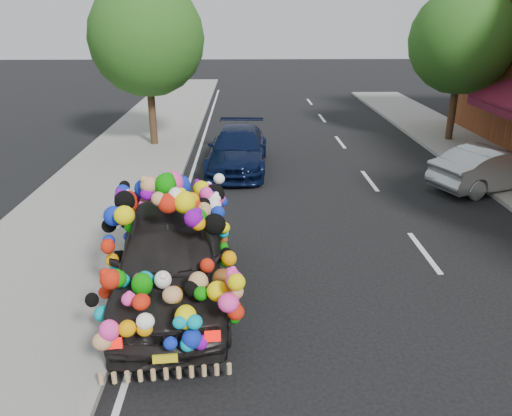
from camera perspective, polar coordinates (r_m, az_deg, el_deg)
The scene contains 9 objects.
ground at distance 10.82m, azimuth 0.33°, elevation -5.29°, with size 100.00×100.00×0.00m, color black.
sidewalk at distance 11.50m, azimuth -21.69°, elevation -4.89°, with size 4.00×60.00×0.12m, color gray.
kerb at distance 10.98m, azimuth -12.07°, elevation -5.01°, with size 0.15×60.00×0.13m, color gray.
lane_markings at distance 11.49m, azimuth 18.64°, elevation -4.79°, with size 6.00×50.00×0.01m, color silver, non-canonical shape.
tree_near_sidewalk at distance 19.50m, azimuth -12.39°, elevation 18.42°, with size 4.20×4.20×6.13m.
tree_far_b at distance 21.37m, azimuth 22.50°, elevation 17.23°, with size 4.00×4.00×5.90m.
plush_art_car at distance 8.89m, azimuth -9.90°, elevation -3.41°, with size 2.75×5.17×2.28m.
navy_sedan at distance 16.63m, azimuth -2.08°, elevation 6.74°, with size 1.87×4.60×1.33m, color black.
silver_hatchback at distance 16.21m, azimuth 25.49°, elevation 4.14°, with size 1.34×3.85×1.27m, color #9EA1A5.
Camera 1 is at (-0.30, -9.67, 4.84)m, focal length 35.00 mm.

